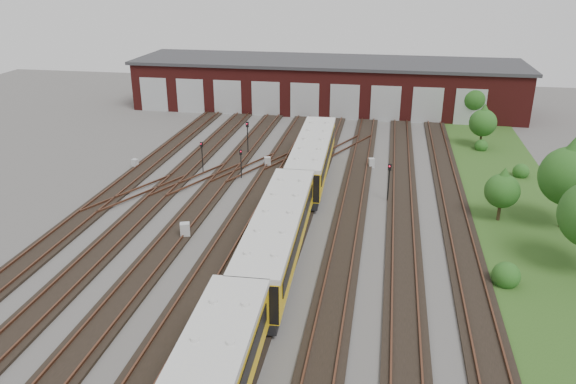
# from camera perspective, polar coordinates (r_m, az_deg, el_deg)

# --- Properties ---
(ground) EXTENTS (120.00, 120.00, 0.00)m
(ground) POSITION_cam_1_polar(r_m,az_deg,el_deg) (39.90, -2.88, -4.69)
(ground) COLOR #403E3B
(ground) RESTS_ON ground
(track_network) EXTENTS (30.40, 70.00, 0.33)m
(track_network) POSITION_cam_1_polar(r_m,az_deg,el_deg) (40.40, -2.93, -4.16)
(track_network) COLOR black
(track_network) RESTS_ON ground
(maintenance_shed) EXTENTS (51.00, 12.50, 6.35)m
(maintenance_shed) POSITION_cam_1_polar(r_m,az_deg,el_deg) (76.53, 3.90, 10.90)
(maintenance_shed) COLOR #501614
(maintenance_shed) RESTS_ON ground
(grass_verge) EXTENTS (8.00, 55.00, 0.05)m
(grass_verge) POSITION_cam_1_polar(r_m,az_deg,el_deg) (49.29, 22.02, -0.95)
(grass_verge) COLOR #274818
(grass_verge) RESTS_ON ground
(metro_train) EXTENTS (3.42, 48.14, 3.32)m
(metro_train) POSITION_cam_1_polar(r_m,az_deg,el_deg) (35.65, -1.02, -4.45)
(metro_train) COLOR black
(metro_train) RESTS_ON ground
(signal_mast_0) EXTENTS (0.27, 0.25, 2.94)m
(signal_mast_0) POSITION_cam_1_polar(r_m,az_deg,el_deg) (52.30, -8.73, 3.91)
(signal_mast_0) COLOR black
(signal_mast_0) RESTS_ON ground
(signal_mast_1) EXTENTS (0.30, 0.28, 3.37)m
(signal_mast_1) POSITION_cam_1_polar(r_m,az_deg,el_deg) (57.06, -4.14, 5.94)
(signal_mast_1) COLOR black
(signal_mast_1) RESTS_ON ground
(signal_mast_2) EXTENTS (0.27, 0.25, 2.67)m
(signal_mast_2) POSITION_cam_1_polar(r_m,az_deg,el_deg) (50.59, -4.81, 3.28)
(signal_mast_2) COLOR black
(signal_mast_2) RESTS_ON ground
(signal_mast_3) EXTENTS (0.29, 0.28, 3.17)m
(signal_mast_3) POSITION_cam_1_polar(r_m,az_deg,el_deg) (46.01, 10.23, 1.48)
(signal_mast_3) COLOR black
(signal_mast_3) RESTS_ON ground
(relay_cabinet_0) EXTENTS (0.63, 0.58, 0.87)m
(relay_cabinet_0) POSITION_cam_1_polar(r_m,az_deg,el_deg) (55.33, -15.27, 2.81)
(relay_cabinet_0) COLOR #AEB1B3
(relay_cabinet_0) RESTS_ON ground
(relay_cabinet_1) EXTENTS (0.70, 0.64, 0.96)m
(relay_cabinet_1) POSITION_cam_1_polar(r_m,az_deg,el_deg) (53.75, -2.10, 3.08)
(relay_cabinet_1) COLOR #AEB1B3
(relay_cabinet_1) RESTS_ON ground
(relay_cabinet_2) EXTENTS (0.81, 0.74, 1.11)m
(relay_cabinet_2) POSITION_cam_1_polar(r_m,az_deg,el_deg) (40.35, -10.41, -3.85)
(relay_cabinet_2) COLOR #AEB1B3
(relay_cabinet_2) RESTS_ON ground
(relay_cabinet_3) EXTENTS (0.81, 0.75, 1.10)m
(relay_cabinet_3) POSITION_cam_1_polar(r_m,az_deg,el_deg) (56.57, 2.03, 4.13)
(relay_cabinet_3) COLOR #AEB1B3
(relay_cabinet_3) RESTS_ON ground
(relay_cabinet_4) EXTENTS (0.66, 0.60, 0.91)m
(relay_cabinet_4) POSITION_cam_1_polar(r_m,az_deg,el_deg) (54.09, 8.47, 2.95)
(relay_cabinet_4) COLOR #AEB1B3
(relay_cabinet_4) RESTS_ON ground
(tree_0) EXTENTS (3.26, 3.26, 5.41)m
(tree_0) POSITION_cam_1_polar(r_m,az_deg,el_deg) (71.87, 18.39, 9.33)
(tree_0) COLOR #312616
(tree_0) RESTS_ON ground
(tree_1) EXTENTS (2.84, 2.84, 4.70)m
(tree_1) POSITION_cam_1_polar(r_m,az_deg,el_deg) (62.28, 19.23, 6.96)
(tree_1) COLOR #312616
(tree_1) RESTS_ON ground
(tree_2) EXTENTS (4.27, 4.27, 7.07)m
(tree_2) POSITION_cam_1_polar(r_m,az_deg,el_deg) (44.40, 26.82, 2.06)
(tree_2) COLOR #312616
(tree_2) RESTS_ON ground
(tree_3) EXTENTS (2.57, 2.57, 4.27)m
(tree_3) POSITION_cam_1_polar(r_m,az_deg,el_deg) (44.36, 20.98, 0.49)
(tree_3) COLOR #312616
(tree_3) RESTS_ON ground
(bush_0) EXTENTS (1.69, 1.69, 1.69)m
(bush_0) POSITION_cam_1_polar(r_m,az_deg,el_deg) (36.44, 21.33, -7.58)
(bush_0) COLOR #1B4C15
(bush_0) RESTS_ON ground
(bush_1) EXTENTS (1.34, 1.34, 1.34)m
(bush_1) POSITION_cam_1_polar(r_m,az_deg,el_deg) (61.89, 19.06, 4.62)
(bush_1) COLOR #1B4C15
(bush_1) RESTS_ON ground
(bush_2) EXTENTS (1.46, 1.46, 1.46)m
(bush_2) POSITION_cam_1_polar(r_m,az_deg,el_deg) (55.20, 22.62, 2.14)
(bush_2) COLOR #1B4C15
(bush_2) RESTS_ON ground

